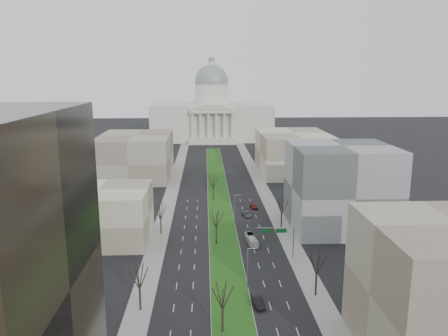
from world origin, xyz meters
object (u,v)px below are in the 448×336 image
object	(u,v)px
car_black	(258,301)
car_red	(254,206)
car_grey_far	(247,214)
box_van	(251,240)

from	to	relation	value
car_black	car_red	xyz separation A→B (m)	(6.11, 62.21, -0.18)
car_black	car_grey_far	world-z (taller)	car_black
car_black	car_grey_far	size ratio (longest dim) A/B	1.02
car_red	box_van	world-z (taller)	box_van
car_grey_far	car_black	bearing A→B (deg)	-102.04
car_grey_far	box_van	bearing A→B (deg)	-101.36
car_red	box_van	distance (m)	31.15
car_red	car_black	bearing A→B (deg)	-105.49
car_grey_far	box_van	size ratio (longest dim) A/B	0.64
car_red	car_grey_far	xyz separation A→B (m)	(-3.09, -8.18, 0.03)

